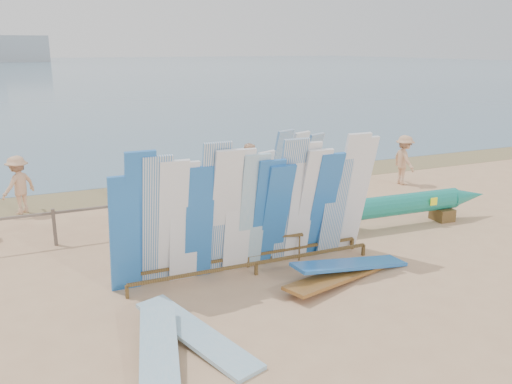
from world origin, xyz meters
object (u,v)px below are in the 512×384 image
flat_board_a (196,341)px  beachgoer_3 (19,185)px  flat_board_c (338,282)px  beachgoer_4 (153,184)px  flat_board_d (350,274)px  flat_board_b (160,373)px  beach_chair_left (178,210)px  main_surfboard_rack (252,212)px  stroller (206,197)px  outrigger_canoe (392,207)px  side_surfboard_rack (284,185)px  beachgoer_6 (151,182)px  beach_chair_right (162,214)px  beachgoer_extra_0 (404,160)px  beachgoer_10 (286,171)px  vendor_table (284,244)px  beachgoer_8 (250,170)px

flat_board_a → beachgoer_3: bearing=86.2°
flat_board_c → beachgoer_4: bearing=-0.3°
flat_board_d → flat_board_a: flat_board_d is taller
flat_board_b → beach_chair_left: bearing=85.2°
main_surfboard_rack → stroller: size_ratio=5.71×
outrigger_canoe → main_surfboard_rack: bearing=-163.4°
side_surfboard_rack → flat_board_d: bearing=-112.0°
stroller → beachgoer_6: 1.62m
beachgoer_4 → flat_board_c: bearing=-140.4°
flat_board_b → beach_chair_left: beach_chair_left is taller
beach_chair_right → stroller: 1.58m
flat_board_b → beachgoer_4: 8.31m
beach_chair_left → beachgoer_4: size_ratio=0.58×
beachgoer_6 → beachgoer_4: bearing=143.9°
flat_board_d → beachgoer_extra_0: 8.27m
flat_board_a → beach_chair_right: (1.07, 6.12, 0.27)m
main_surfboard_rack → beachgoer_extra_0: main_surfboard_rack is taller
beach_chair_right → flat_board_d: bearing=-53.3°
beachgoer_10 → beachgoer_3: bearing=-84.1°
beachgoer_4 → beachgoer_10: bearing=-73.1°
flat_board_b → beachgoer_6: 8.23m
beach_chair_left → beach_chair_right: size_ratio=0.98×
main_surfboard_rack → outrigger_canoe: main_surfboard_rack is taller
main_surfboard_rack → beachgoer_10: main_surfboard_rack is taller
flat_board_a → stroller: stroller is taller
flat_board_a → beachgoer_6: beachgoer_6 is taller
beachgoer_6 → beachgoer_10: 4.20m
beachgoer_6 → flat_board_a: bearing=1.0°
beach_chair_left → beachgoer_6: (-0.45, 1.04, 0.58)m
beachgoer_10 → flat_board_c: bearing=-0.7°
side_surfboard_rack → flat_board_d: size_ratio=0.99×
beach_chair_right → beachgoer_3: bearing=151.1°
beachgoer_3 → beachgoer_4: (3.52, -1.23, -0.04)m
side_surfboard_rack → vendor_table: size_ratio=2.64×
vendor_table → beachgoer_8: 5.30m
beach_chair_left → beachgoer_10: (3.74, 0.81, 0.57)m
flat_board_b → beach_chair_left: size_ratio=2.97×
flat_board_b → beach_chair_right: bearing=88.4°
outrigger_canoe → flat_board_c: size_ratio=2.28×
flat_board_a → beach_chair_left: size_ratio=2.97×
vendor_table → flat_board_b: size_ratio=0.38×
vendor_table → flat_board_b: 4.88m
flat_board_b → beachgoer_8: size_ratio=1.59×
stroller → beachgoer_6: size_ratio=0.59×
flat_board_d → flat_board_b: bearing=107.8°
side_surfboard_rack → beachgoer_6: bearing=107.6°
main_surfboard_rack → outrigger_canoe: bearing=14.3°
side_surfboard_rack → vendor_table: bearing=-139.6°
main_surfboard_rack → beach_chair_left: 4.24m
beachgoer_extra_0 → flat_board_a: bearing=134.2°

